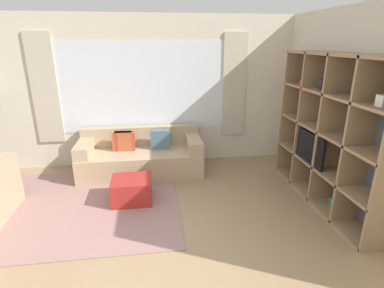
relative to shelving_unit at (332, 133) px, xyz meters
The scene contains 6 objects.
wall_back 3.23m from the shelving_unit, 143.74° to the left, with size 6.72×0.11×2.70m.
wall_right 0.41m from the shelving_unit, 41.95° to the left, with size 0.07×4.57×2.70m, color beige.
area_rug 3.73m from the shelving_unit, behind, with size 2.84×2.37×0.01m, color gray.
shelving_unit is the anchor object (origin of this frame).
couch_main 3.13m from the shelving_unit, 152.28° to the left, with size 2.12×0.89×0.76m.
ottoman 2.95m from the shelving_unit, behind, with size 0.57×0.49×0.36m.
Camera 1 is at (0.12, -2.15, 2.24)m, focal length 28.00 mm.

